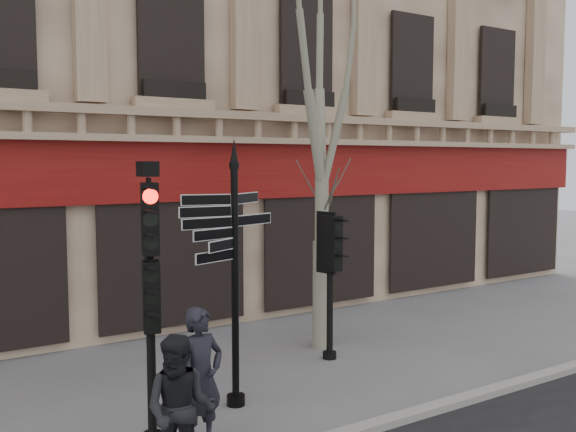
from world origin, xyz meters
name	(u,v)px	position (x,y,z in m)	size (l,w,h in m)	color
ground	(299,404)	(0.00, 0.00, 0.00)	(80.00, 80.00, 0.00)	#5B5B60
kerb	(355,432)	(0.00, -1.40, 0.06)	(80.00, 0.25, 0.12)	gray
fingerpost	(235,228)	(-0.85, 0.51, 2.81)	(1.97, 1.97, 4.18)	black
traffic_signal_main	(150,267)	(-2.44, -0.05, 2.42)	(0.49, 0.41, 3.83)	black
traffic_signal_secondary	(330,259)	(1.82, 1.62, 1.95)	(0.52, 0.41, 2.79)	black
plane_tree	(322,54)	(2.16, 2.37, 5.96)	(3.19, 3.19, 8.49)	#9C987F
pedestrian_a	(201,379)	(-1.97, -0.60, 0.96)	(0.70, 0.46, 1.92)	black
pedestrian_b	(180,410)	(-2.57, -1.30, 0.90)	(0.87, 0.68, 1.80)	black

